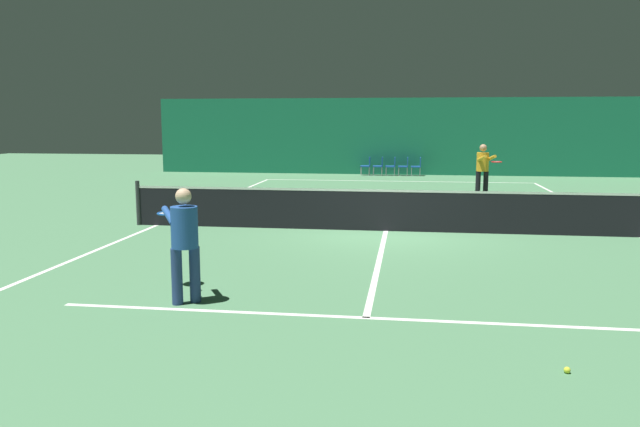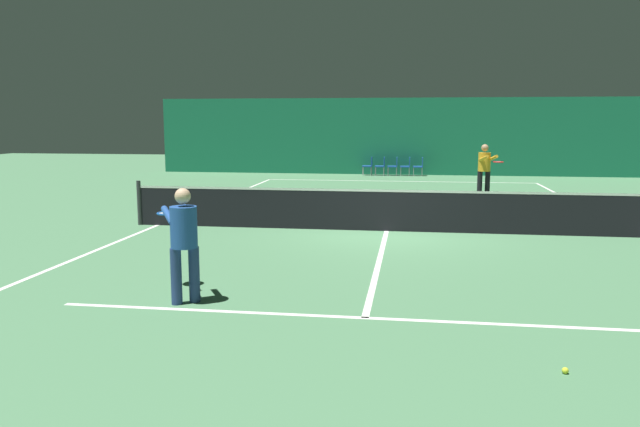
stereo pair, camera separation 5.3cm
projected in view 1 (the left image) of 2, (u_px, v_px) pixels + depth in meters
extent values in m
plane|color=#4C7F56|center=(386.00, 231.00, 14.23)|extent=(60.00, 60.00, 0.00)
cube|color=#196B4C|center=(399.00, 136.00, 28.82)|extent=(23.00, 0.12, 3.53)
cube|color=white|center=(397.00, 181.00, 25.88)|extent=(11.00, 0.10, 0.00)
cube|color=white|center=(393.00, 197.00, 20.50)|extent=(8.25, 0.10, 0.00)
cube|color=white|center=(366.00, 318.00, 7.97)|extent=(8.25, 0.10, 0.00)
cube|color=white|center=(157.00, 225.00, 15.01)|extent=(0.10, 23.80, 0.00)
cube|color=white|center=(386.00, 231.00, 14.23)|extent=(0.10, 12.80, 0.00)
cube|color=black|center=(386.00, 210.00, 14.16)|extent=(11.90, 0.02, 0.95)
cube|color=white|center=(386.00, 191.00, 14.10)|extent=(11.90, 0.02, 0.05)
cylinder|color=#333338|center=(138.00, 203.00, 15.00)|extent=(0.10, 0.10, 1.07)
cylinder|color=navy|center=(177.00, 277.00, 8.51)|extent=(0.21, 0.21, 0.78)
cylinder|color=navy|center=(195.00, 275.00, 8.62)|extent=(0.21, 0.21, 0.78)
cylinder|color=#234C99|center=(184.00, 227.00, 8.46)|extent=(0.51, 0.51, 0.57)
sphere|color=#DBAD89|center=(183.00, 196.00, 8.40)|extent=(0.22, 0.22, 0.22)
cylinder|color=#234C99|center=(169.00, 216.00, 8.61)|extent=(0.38, 0.50, 0.23)
cylinder|color=#234C99|center=(190.00, 215.00, 8.74)|extent=(0.38, 0.50, 0.23)
cylinder|color=black|center=(173.00, 216.00, 9.05)|extent=(0.20, 0.27, 0.03)
torus|color=#1951B2|center=(168.00, 213.00, 9.31)|extent=(0.46, 0.46, 0.03)
cylinder|color=silver|center=(168.00, 213.00, 9.31)|extent=(0.38, 0.38, 0.00)
cylinder|color=black|center=(486.00, 184.00, 20.56)|extent=(0.21, 0.21, 0.85)
cylinder|color=black|center=(478.00, 184.00, 20.51)|extent=(0.21, 0.21, 0.85)
cylinder|color=gold|center=(483.00, 162.00, 20.43)|extent=(0.50, 0.50, 0.61)
sphere|color=tan|center=(483.00, 148.00, 20.36)|extent=(0.23, 0.23, 0.23)
cylinder|color=gold|center=(491.00, 158.00, 20.17)|extent=(0.28, 0.59, 0.25)
cylinder|color=gold|center=(482.00, 158.00, 20.11)|extent=(0.28, 0.59, 0.25)
cylinder|color=black|center=(492.00, 161.00, 19.73)|extent=(0.12, 0.30, 0.03)
torus|color=red|center=(497.00, 162.00, 19.43)|extent=(0.42, 0.42, 0.03)
cylinder|color=silver|center=(497.00, 162.00, 19.43)|extent=(0.35, 0.35, 0.00)
cylinder|color=#99999E|center=(361.00, 171.00, 28.94)|extent=(0.03, 0.03, 0.39)
cylinder|color=#99999E|center=(361.00, 171.00, 28.57)|extent=(0.03, 0.03, 0.39)
cylinder|color=#99999E|center=(370.00, 171.00, 28.88)|extent=(0.03, 0.03, 0.39)
cylinder|color=#99999E|center=(369.00, 171.00, 28.51)|extent=(0.03, 0.03, 0.39)
cube|color=#19479E|center=(365.00, 166.00, 28.69)|extent=(0.44, 0.44, 0.05)
cube|color=#19479E|center=(370.00, 161.00, 28.63)|extent=(0.04, 0.44, 0.40)
cylinder|color=#99999E|center=(374.00, 171.00, 28.86)|extent=(0.03, 0.03, 0.39)
cylinder|color=#99999E|center=(373.00, 171.00, 28.49)|extent=(0.03, 0.03, 0.39)
cylinder|color=#99999E|center=(382.00, 171.00, 28.80)|extent=(0.03, 0.03, 0.39)
cylinder|color=#99999E|center=(382.00, 171.00, 28.43)|extent=(0.03, 0.03, 0.39)
cube|color=#19479E|center=(378.00, 166.00, 28.61)|extent=(0.44, 0.44, 0.05)
cube|color=#19479E|center=(382.00, 161.00, 28.55)|extent=(0.04, 0.44, 0.40)
cylinder|color=#99999E|center=(386.00, 171.00, 28.78)|extent=(0.03, 0.03, 0.39)
cylinder|color=#99999E|center=(386.00, 172.00, 28.40)|extent=(0.03, 0.03, 0.39)
cylinder|color=#99999E|center=(395.00, 171.00, 28.72)|extent=(0.03, 0.03, 0.39)
cylinder|color=#99999E|center=(394.00, 172.00, 28.35)|extent=(0.03, 0.03, 0.39)
cube|color=#19479E|center=(390.00, 166.00, 28.53)|extent=(0.44, 0.44, 0.05)
cube|color=#19479E|center=(395.00, 162.00, 28.47)|extent=(0.04, 0.44, 0.40)
cylinder|color=#99999E|center=(399.00, 171.00, 28.69)|extent=(0.03, 0.03, 0.39)
cylinder|color=#99999E|center=(399.00, 172.00, 28.32)|extent=(0.03, 0.03, 0.39)
cylinder|color=#99999E|center=(407.00, 171.00, 28.64)|extent=(0.03, 0.03, 0.39)
cylinder|color=#99999E|center=(407.00, 172.00, 28.27)|extent=(0.03, 0.03, 0.39)
cube|color=#19479E|center=(403.00, 167.00, 28.45)|extent=(0.44, 0.44, 0.05)
cube|color=#19479E|center=(408.00, 162.00, 28.39)|extent=(0.04, 0.44, 0.40)
cylinder|color=#99999E|center=(412.00, 171.00, 28.61)|extent=(0.03, 0.03, 0.39)
cylinder|color=#99999E|center=(412.00, 172.00, 28.24)|extent=(0.03, 0.03, 0.39)
cylinder|color=#99999E|center=(420.00, 171.00, 28.56)|extent=(0.03, 0.03, 0.39)
cylinder|color=#99999E|center=(420.00, 172.00, 28.19)|extent=(0.03, 0.03, 0.39)
cube|color=#19479E|center=(416.00, 167.00, 28.37)|extent=(0.44, 0.44, 0.05)
cube|color=#19479E|center=(420.00, 162.00, 28.31)|extent=(0.04, 0.44, 0.40)
sphere|color=#D1DB33|center=(567.00, 370.00, 6.22)|extent=(0.07, 0.07, 0.07)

